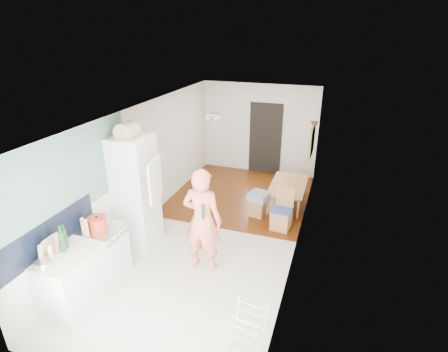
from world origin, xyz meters
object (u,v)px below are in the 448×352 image
Objects in this scene: drying_rack at (247,335)px; stool at (258,208)px; dining_chair at (282,210)px; person at (202,212)px; dining_table at (289,196)px.

stool is at bearing 109.17° from drying_rack.
dining_chair reaches higher than stool.
drying_rack is at bearing 127.66° from person.
dining_table is (1.03, 2.82, -0.87)m from person.
dining_chair is 1.18× the size of drying_rack.
person is 5.46× the size of stool.
stool is (-0.59, 0.37, -0.24)m from dining_chair.
person is 3.12m from dining_table.
person is 2.08m from drying_rack.
stool is at bearing 154.43° from dining_chair.
drying_rack is (1.20, -1.53, -0.71)m from person.
stool is 0.53× the size of drying_rack.
drying_rack reaches higher than stool.
dining_chair is at bearing -32.46° from stool.
person reaches higher than stool.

